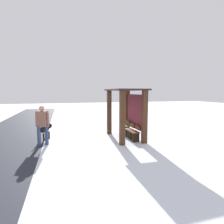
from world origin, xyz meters
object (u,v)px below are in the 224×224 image
object	(u,v)px
bench_left_inside	(125,129)
bench_center_inside	(130,132)
bench_right_inside	(135,135)
person_walking	(42,122)
bus_shelter	(128,106)
dog	(45,129)

from	to	relation	value
bench_left_inside	bench_center_inside	size ratio (longest dim) A/B	1.06
bench_right_inside	person_walking	xyz separation A→B (m)	(-0.44, -4.15, 0.75)
bench_left_inside	bench_right_inside	size ratio (longest dim) A/B	1.05
bus_shelter	person_walking	size ratio (longest dim) A/B	1.50
bench_center_inside	person_walking	world-z (taller)	person_walking
bench_right_inside	person_walking	bearing A→B (deg)	-96.00
bus_shelter	bench_right_inside	world-z (taller)	bus_shelter
bus_shelter	bench_center_inside	xyz separation A→B (m)	(0.00, 0.11, -1.32)
bus_shelter	bench_right_inside	xyz separation A→B (m)	(0.65, 0.11, -1.32)
bus_shelter	person_walking	distance (m)	4.09
bus_shelter	person_walking	world-z (taller)	bus_shelter
bench_left_inside	bench_center_inside	distance (m)	0.65
dog	bench_center_inside	bearing A→B (deg)	78.81
bench_center_inside	dog	size ratio (longest dim) A/B	0.68
bus_shelter	dog	world-z (taller)	bus_shelter
bench_left_inside	bus_shelter	bearing A→B (deg)	-9.42
bus_shelter	dog	xyz separation A→B (m)	(-0.82, -4.02, -1.09)
bench_center_inside	person_walking	distance (m)	4.23
person_walking	dog	xyz separation A→B (m)	(-1.03, 0.03, -0.52)
bench_center_inside	dog	xyz separation A→B (m)	(-0.82, -4.13, 0.24)
person_walking	dog	distance (m)	1.15
bus_shelter	bench_center_inside	distance (m)	1.33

